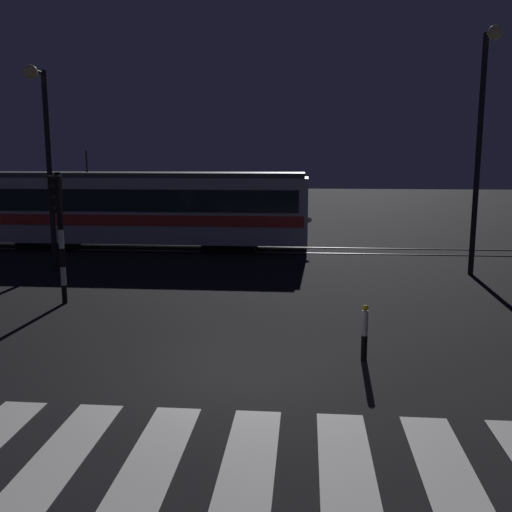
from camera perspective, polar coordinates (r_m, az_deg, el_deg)
The scene contains 9 objects.
ground_plane at distance 10.58m, azimuth -2.51°, elevation -11.82°, with size 120.00×120.00×0.00m, color black.
rail_near at distance 23.37m, azimuth 1.76°, elevation 0.35°, with size 80.00×0.12×0.03m, color #59595E.
rail_far at distance 24.79m, azimuth 1.95°, elevation 0.90°, with size 80.00×0.12×0.03m, color #59595E.
crosswalk_zebra at distance 7.62m, azimuth -6.04°, elevation -21.07°, with size 9.46×3.74×0.02m.
traffic_light_corner_far_left at distance 15.81m, azimuth -19.18°, elevation 3.58°, with size 0.36×0.42×3.51m.
street_lamp_trackside_right at distance 19.88m, azimuth 21.73°, elevation 12.04°, with size 0.44×1.21×7.78m.
street_lamp_trackside_left at distance 20.40m, azimuth -20.43°, elevation 10.45°, with size 0.44×1.21×6.74m.
tram at distance 24.87m, azimuth -11.72°, elevation 4.74°, with size 14.62×2.58×4.15m.
bollard_island_edge at distance 11.31m, azimuth 10.82°, elevation -7.54°, with size 0.12×0.12×1.11m.
Camera 1 is at (1.32, -9.74, 3.93)m, focal length 39.94 mm.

